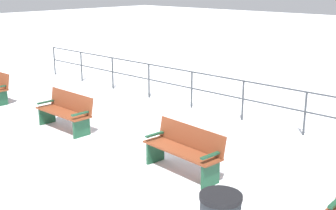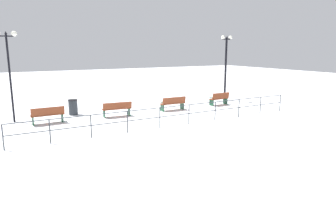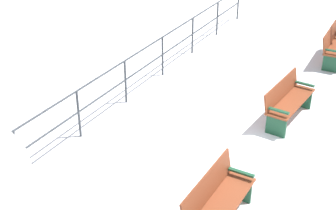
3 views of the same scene
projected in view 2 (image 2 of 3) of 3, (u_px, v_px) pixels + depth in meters
ground_plane at (145, 113)px, 18.35m from camera, size 80.00×80.00×0.00m
bench_nearest at (219, 99)px, 20.77m from camera, size 0.56×1.44×0.90m
bench_second at (173, 103)px, 18.99m from camera, size 0.58×1.66×0.89m
bench_third at (117, 109)px, 17.19m from camera, size 0.68×1.72×0.88m
bench_fourth at (48, 115)px, 15.58m from camera, size 0.61×1.67×0.92m
lamppost_near at (226, 59)px, 22.25m from camera, size 0.29×0.99×4.88m
lamppost_middle at (8, 56)px, 15.37m from camera, size 0.29×1.04×4.82m
waterfront_railing at (175, 113)px, 15.03m from camera, size 0.05×15.44×1.06m
trash_bin at (73, 107)px, 17.72m from camera, size 0.55×0.55×0.93m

